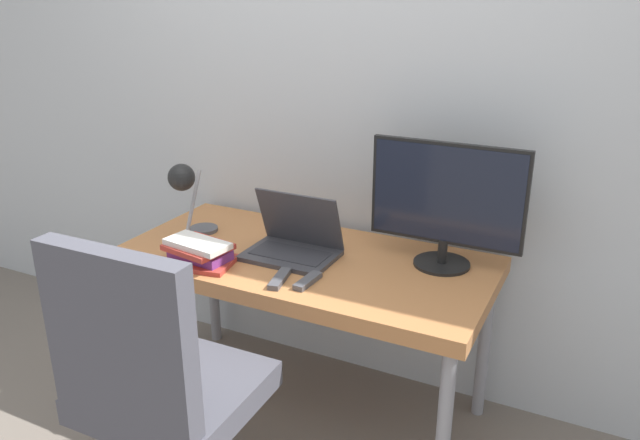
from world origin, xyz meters
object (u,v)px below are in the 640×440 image
Objects in this scene: desk_lamp at (185,186)px; office_chair at (154,377)px; laptop at (293,243)px; book_stack at (199,252)px; monitor at (446,201)px; game_controller at (201,256)px.

desk_lamp is 0.90m from office_chair.
office_chair reaches higher than laptop.
desk_lamp is 1.18× the size of book_stack.
desk_lamp reaches higher than laptop.
monitor reaches higher than game_controller.
office_chair is 3.76× the size of book_stack.
office_chair reaches higher than desk_lamp.
monitor is at bearing 11.92° from desk_lamp.
monitor is 0.95m from book_stack.
game_controller is (-0.01, 0.02, -0.03)m from book_stack.
game_controller is (0.19, -0.17, -0.21)m from desk_lamp.
office_chair is (0.41, -0.72, -0.36)m from desk_lamp.
monitor is (0.55, 0.17, 0.21)m from laptop.
office_chair is at bearing -95.38° from laptop.
laptop is 1.07× the size of desk_lamp.
desk_lamp is at bearing 138.36° from game_controller.
laptop reaches higher than game_controller.
office_chair reaches higher than game_controller.
office_chair is at bearing -123.77° from monitor.
game_controller is (-0.22, 0.55, 0.14)m from office_chair.
desk_lamp is (-0.48, -0.04, 0.18)m from laptop.
book_stack is at bearing -141.38° from laptop.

